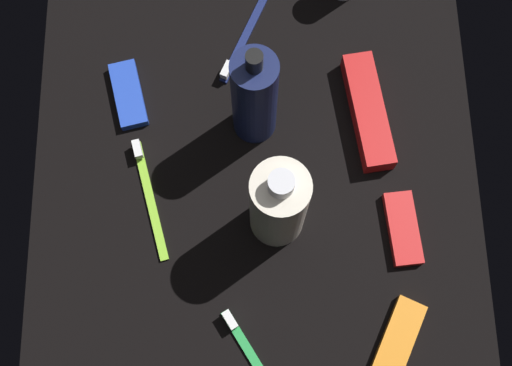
% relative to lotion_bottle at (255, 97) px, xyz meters
% --- Properties ---
extents(ground_plane, '(0.84, 0.64, 0.01)m').
position_rel_lotion_bottle_xyz_m(ground_plane, '(-0.10, 0.00, -0.10)').
color(ground_plane, black).
extents(lotion_bottle, '(0.06, 0.06, 0.21)m').
position_rel_lotion_bottle_xyz_m(lotion_bottle, '(0.00, 0.00, 0.00)').
color(lotion_bottle, '#161E4A').
rests_on(lotion_bottle, ground_plane).
extents(bodywash_bottle, '(0.08, 0.08, 0.19)m').
position_rel_lotion_bottle_xyz_m(bodywash_bottle, '(-0.15, -0.03, -0.01)').
color(bodywash_bottle, silver).
rests_on(bodywash_bottle, ground_plane).
extents(toothbrush_navy, '(0.17, 0.09, 0.02)m').
position_rel_lotion_bottle_xyz_m(toothbrush_navy, '(0.14, 0.01, -0.09)').
color(toothbrush_navy, navy).
rests_on(toothbrush_navy, ground_plane).
extents(toothbrush_green, '(0.16, 0.10, 0.02)m').
position_rel_lotion_bottle_xyz_m(toothbrush_green, '(-0.34, 0.01, -0.09)').
color(toothbrush_green, green).
rests_on(toothbrush_green, ground_plane).
extents(toothbrush_lime, '(0.18, 0.06, 0.02)m').
position_rel_lotion_bottle_xyz_m(toothbrush_lime, '(-0.10, 0.15, -0.09)').
color(toothbrush_lime, '#8CD133').
rests_on(toothbrush_lime, ground_plane).
extents(toothpaste_box_red, '(0.18, 0.07, 0.03)m').
position_rel_lotion_bottle_xyz_m(toothpaste_box_red, '(0.01, -0.17, -0.08)').
color(toothpaste_box_red, red).
rests_on(toothpaste_box_red, ground_plane).
extents(snack_bar_orange, '(0.11, 0.08, 0.01)m').
position_rel_lotion_bottle_xyz_m(snack_bar_orange, '(-0.31, -0.19, -0.09)').
color(snack_bar_orange, orange).
rests_on(snack_bar_orange, ground_plane).
extents(snack_bar_blue, '(0.11, 0.06, 0.01)m').
position_rel_lotion_bottle_xyz_m(snack_bar_blue, '(0.05, 0.19, -0.09)').
color(snack_bar_blue, blue).
rests_on(snack_bar_blue, ground_plane).
extents(snack_bar_red, '(0.11, 0.05, 0.01)m').
position_rel_lotion_bottle_xyz_m(snack_bar_red, '(-0.17, -0.20, -0.09)').
color(snack_bar_red, red).
rests_on(snack_bar_red, ground_plane).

